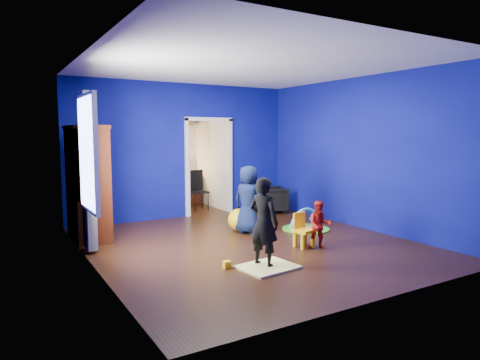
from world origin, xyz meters
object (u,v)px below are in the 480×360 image
armchair (272,199)px  vase (89,119)px  hopper_ball (239,220)px  folding_chair (199,191)px  crt_tv (90,180)px  child_black (264,222)px  kid_chair (304,232)px  study_desk (183,190)px  tv_armoire (88,183)px  child_navy (248,200)px  toddler_red (320,225)px  play_mat (306,229)px

armchair → vase: (-4.18, -0.76, 1.76)m
hopper_ball → folding_chair: folding_chair is taller
folding_chair → crt_tv: bearing=-150.6°
child_black → vase: (-1.75, 2.53, 1.44)m
kid_chair → vase: bearing=132.3°
study_desk → crt_tv: bearing=-137.8°
tv_armoire → crt_tv: bearing=0.0°
child_navy → study_desk: child_navy is taller
kid_chair → child_black: bearing=-168.1°
kid_chair → armchair: bearing=52.4°
child_black → crt_tv: (-1.71, 2.83, 0.40)m
crt_tv → hopper_ball: bearing=-17.4°
hopper_ball → kid_chair: kid_chair is taller
child_black → child_navy: bearing=-47.1°
tv_armoire → study_desk: 3.83m
child_black → vase: bearing=13.1°
tv_armoire → hopper_ball: tv_armoire is taller
tv_armoire → folding_chair: 3.27m
vase → crt_tv: (0.04, 0.30, -1.04)m
toddler_red → folding_chair: folding_chair is taller
vase → tv_armoire: vase is taller
toddler_red → crt_tv: size_ratio=1.10×
crt_tv → folding_chair: bearing=29.4°
child_black → kid_chair: size_ratio=2.48×
child_black → vase: vase is taller
study_desk → tv_armoire: bearing=-138.2°
child_black → vase: 3.40m
armchair → hopper_ball: armchair is taller
child_navy → tv_armoire: 2.83m
kid_chair → tv_armoire: bearing=128.5°
vase → toddler_red: bearing=-36.5°
vase → study_desk: size_ratio=0.24×
child_black → hopper_ball: size_ratio=2.95×
tv_armoire → vase: bearing=-90.0°
child_navy → vase: 3.07m
toddler_red → tv_armoire: 3.98m
tv_armoire → folding_chair: size_ratio=2.13×
hopper_ball → child_navy: bearing=-78.7°
crt_tv → study_desk: 3.81m
armchair → child_black: (-2.43, -3.29, 0.32)m
hopper_ball → study_desk: size_ratio=0.48×
folding_chair → play_mat: bearing=-73.1°
armchair → child_navy: bearing=153.7°
crt_tv → study_desk: size_ratio=0.80×
armchair → kid_chair: 3.09m
child_black → vase: size_ratio=5.94×
tv_armoire → study_desk: size_ratio=2.23×
toddler_red → hopper_ball: size_ratio=1.83×
vase → folding_chair: vase is taller
child_black → study_desk: (1.07, 5.35, -0.25)m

